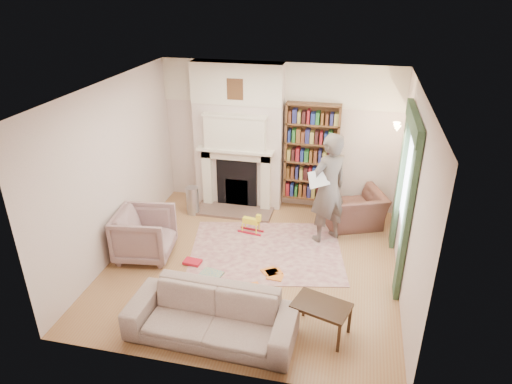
% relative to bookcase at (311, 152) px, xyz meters
% --- Properties ---
extents(floor, '(4.50, 4.50, 0.00)m').
position_rel_bookcase_xyz_m(floor, '(-0.65, -2.12, -1.18)').
color(floor, '#99623D').
rests_on(floor, ground).
extents(ceiling, '(4.50, 4.50, 0.00)m').
position_rel_bookcase_xyz_m(ceiling, '(-0.65, -2.12, 1.62)').
color(ceiling, white).
rests_on(ceiling, wall_back).
extents(wall_back, '(4.50, 0.00, 4.50)m').
position_rel_bookcase_xyz_m(wall_back, '(-0.65, 0.13, 0.22)').
color(wall_back, silver).
rests_on(wall_back, floor).
extents(wall_front, '(4.50, 0.00, 4.50)m').
position_rel_bookcase_xyz_m(wall_front, '(-0.65, -4.37, 0.22)').
color(wall_front, silver).
rests_on(wall_front, floor).
extents(wall_left, '(0.00, 4.50, 4.50)m').
position_rel_bookcase_xyz_m(wall_left, '(-2.90, -2.12, 0.22)').
color(wall_left, silver).
rests_on(wall_left, floor).
extents(wall_right, '(0.00, 4.50, 4.50)m').
position_rel_bookcase_xyz_m(wall_right, '(1.60, -2.12, 0.22)').
color(wall_right, silver).
rests_on(wall_right, floor).
extents(fireplace, '(1.70, 0.58, 2.80)m').
position_rel_bookcase_xyz_m(fireplace, '(-1.40, -0.07, 0.21)').
color(fireplace, silver).
rests_on(fireplace, floor).
extents(bookcase, '(1.00, 0.24, 1.85)m').
position_rel_bookcase_xyz_m(bookcase, '(0.00, 0.00, 0.00)').
color(bookcase, brown).
rests_on(bookcase, floor).
extents(window, '(0.02, 0.90, 1.30)m').
position_rel_bookcase_xyz_m(window, '(1.58, -1.72, 0.27)').
color(window, silver).
rests_on(window, wall_right).
extents(curtain_left, '(0.07, 0.32, 2.40)m').
position_rel_bookcase_xyz_m(curtain_left, '(1.55, -2.42, 0.02)').
color(curtain_left, '#334C31').
rests_on(curtain_left, floor).
extents(curtain_right, '(0.07, 0.32, 2.40)m').
position_rel_bookcase_xyz_m(curtain_right, '(1.55, -1.02, 0.02)').
color(curtain_right, '#334C31').
rests_on(curtain_right, floor).
extents(pelmet, '(0.09, 1.70, 0.24)m').
position_rel_bookcase_xyz_m(pelmet, '(1.54, -1.72, 1.20)').
color(pelmet, '#334C31').
rests_on(pelmet, wall_right).
extents(wall_sconce, '(0.20, 0.24, 0.24)m').
position_rel_bookcase_xyz_m(wall_sconce, '(1.38, -0.62, 0.72)').
color(wall_sconce, gold).
rests_on(wall_sconce, wall_right).
extents(rug, '(2.82, 2.36, 0.01)m').
position_rel_bookcase_xyz_m(rug, '(-0.50, -1.74, -1.17)').
color(rug, beige).
rests_on(rug, floor).
extents(armchair_reading, '(1.28, 1.21, 0.66)m').
position_rel_bookcase_xyz_m(armchair_reading, '(0.87, -0.51, -0.84)').
color(armchair_reading, '#462F25').
rests_on(armchair_reading, floor).
extents(armchair_left, '(0.99, 0.97, 0.81)m').
position_rel_bookcase_xyz_m(armchair_left, '(-2.40, -2.28, -0.77)').
color(armchair_left, gray).
rests_on(armchair_left, floor).
extents(sofa, '(2.15, 0.90, 0.62)m').
position_rel_bookcase_xyz_m(sofa, '(-0.79, -3.82, -0.86)').
color(sofa, '#BCB39B').
rests_on(sofa, floor).
extents(man_reading, '(0.84, 0.82, 1.94)m').
position_rel_bookcase_xyz_m(man_reading, '(0.42, -1.11, -0.21)').
color(man_reading, '#534942').
rests_on(man_reading, floor).
extents(newspaper, '(0.36, 0.34, 0.26)m').
position_rel_bookcase_xyz_m(newspaper, '(0.27, -1.31, 0.05)').
color(newspaper, silver).
rests_on(newspaper, man_reading).
extents(coffee_table, '(0.80, 0.64, 0.45)m').
position_rel_bookcase_xyz_m(coffee_table, '(0.55, -3.47, -0.95)').
color(coffee_table, '#362413').
rests_on(coffee_table, floor).
extents(paraffin_heater, '(0.31, 0.31, 0.55)m').
position_rel_bookcase_xyz_m(paraffin_heater, '(-2.16, -0.71, -0.90)').
color(paraffin_heater, '#9FA0A6').
rests_on(paraffin_heater, floor).
extents(rocking_horse, '(0.47, 0.25, 0.39)m').
position_rel_bookcase_xyz_m(rocking_horse, '(-0.90, -1.19, -0.98)').
color(rocking_horse, yellow).
rests_on(rocking_horse, rug).
extents(board_game, '(0.39, 0.39, 0.03)m').
position_rel_bookcase_xyz_m(board_game, '(-1.20, -2.63, -1.15)').
color(board_game, gold).
rests_on(board_game, rug).
extents(game_box_lid, '(0.29, 0.21, 0.05)m').
position_rel_bookcase_xyz_m(game_box_lid, '(-1.59, -2.36, -1.14)').
color(game_box_lid, red).
rests_on(game_box_lid, rug).
extents(comic_annuals, '(0.57, 0.73, 0.02)m').
position_rel_bookcase_xyz_m(comic_annuals, '(-0.34, -2.45, -1.16)').
color(comic_annuals, red).
rests_on(comic_annuals, rug).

